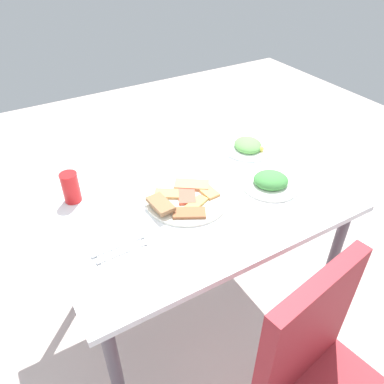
{
  "coord_description": "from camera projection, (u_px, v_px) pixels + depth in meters",
  "views": [
    {
      "loc": [
        0.61,
        1.01,
        1.65
      ],
      "look_at": [
        0.02,
        0.0,
        0.77
      ],
      "focal_mm": 35.36,
      "sensor_mm": 36.0,
      "label": 1
    }
  ],
  "objects": [
    {
      "name": "ground_plane",
      "position": [
        194.0,
        310.0,
        1.93
      ],
      "size": [
        6.0,
        6.0,
        0.0
      ],
      "primitive_type": "plane",
      "color": "#BEADA7"
    },
    {
      "name": "dining_table",
      "position": [
        195.0,
        213.0,
        1.54
      ],
      "size": [
        1.13,
        0.8,
        0.74
      ],
      "color": "white",
      "rests_on": "ground_plane"
    },
    {
      "name": "pide_platter",
      "position": [
        186.0,
        198.0,
        1.47
      ],
      "size": [
        0.33,
        0.33,
        0.05
      ],
      "color": "white",
      "rests_on": "dining_table"
    },
    {
      "name": "salad_plate_greens",
      "position": [
        248.0,
        146.0,
        1.78
      ],
      "size": [
        0.24,
        0.24,
        0.05
      ],
      "color": "white",
      "rests_on": "dining_table"
    },
    {
      "name": "salad_plate_rice",
      "position": [
        271.0,
        182.0,
        1.54
      ],
      "size": [
        0.24,
        0.24,
        0.06
      ],
      "color": "white",
      "rests_on": "dining_table"
    },
    {
      "name": "soda_can",
      "position": [
        71.0,
        187.0,
        1.44
      ],
      "size": [
        0.07,
        0.07,
        0.12
      ],
      "primitive_type": "cylinder",
      "rotation": [
        0.0,
        0.0,
        3.16
      ],
      "color": "red",
      "rests_on": "dining_table"
    },
    {
      "name": "paper_napkin",
      "position": [
        121.0,
        250.0,
        1.26
      ],
      "size": [
        0.16,
        0.16,
        0.0
      ],
      "primitive_type": "cube",
      "rotation": [
        0.0,
        0.0,
        -0.03
      ],
      "color": "white",
      "rests_on": "dining_table"
    },
    {
      "name": "fork",
      "position": [
        118.0,
        246.0,
        1.27
      ],
      "size": [
        0.19,
        0.02,
        0.0
      ],
      "primitive_type": "cube",
      "rotation": [
        0.0,
        0.0,
        0.01
      ],
      "color": "silver",
      "rests_on": "paper_napkin"
    },
    {
      "name": "spoon",
      "position": [
        123.0,
        252.0,
        1.24
      ],
      "size": [
        0.18,
        0.02,
        0.0
      ],
      "primitive_type": "cube",
      "rotation": [
        0.0,
        0.0,
        0.01
      ],
      "color": "silver",
      "rests_on": "paper_napkin"
    }
  ]
}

